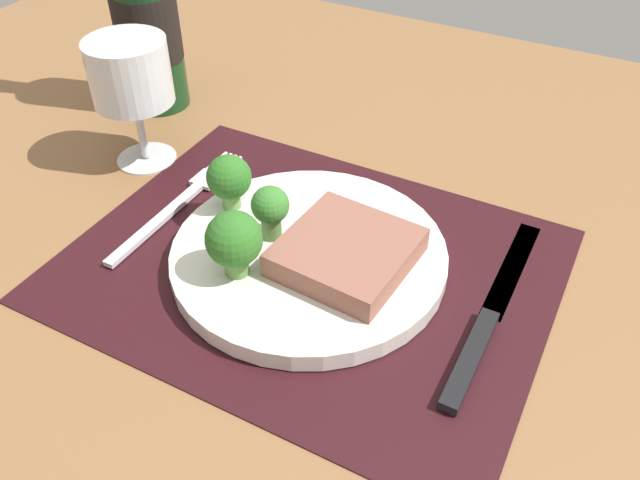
{
  "coord_description": "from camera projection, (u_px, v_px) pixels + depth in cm",
  "views": [
    {
      "loc": [
        20.23,
        -36.1,
        38.04
      ],
      "look_at": [
        0.29,
        1.46,
        1.9
      ],
      "focal_mm": 36.78,
      "sensor_mm": 36.0,
      "label": 1
    }
  ],
  "objects": [
    {
      "name": "broccoli_front_edge",
      "position": [
        229.0,
        179.0,
        0.58
      ],
      "size": [
        4.01,
        4.01,
        5.16
      ],
      "color": "#6B994C",
      "rests_on": "plate"
    },
    {
      "name": "ground_plane",
      "position": [
        309.0,
        278.0,
        0.57
      ],
      "size": [
        140.0,
        110.0,
        3.0
      ],
      "primitive_type": "cube",
      "color": "brown"
    },
    {
      "name": "wine_bottle",
      "position": [
        144.0,
        10.0,
        0.71
      ],
      "size": [
        7.16,
        7.16,
        31.08
      ],
      "color": "#143819",
      "rests_on": "ground_plane"
    },
    {
      "name": "placemat",
      "position": [
        309.0,
        264.0,
        0.56
      ],
      "size": [
        40.12,
        31.31,
        0.3
      ],
      "primitive_type": "cube",
      "color": "black",
      "rests_on": "ground_plane"
    },
    {
      "name": "wine_glass",
      "position": [
        131.0,
        79.0,
        0.63
      ],
      "size": [
        7.87,
        7.87,
        13.0
      ],
      "color": "silver",
      "rests_on": "ground_plane"
    },
    {
      "name": "knife",
      "position": [
        488.0,
        319.0,
        0.51
      ],
      "size": [
        1.8,
        23.0,
        0.8
      ],
      "rotation": [
        0.0,
        0.0,
        -0.03
      ],
      "color": "black",
      "rests_on": "placemat"
    },
    {
      "name": "broccoli_near_steak",
      "position": [
        270.0,
        208.0,
        0.54
      ],
      "size": [
        3.23,
        3.23,
        4.97
      ],
      "color": "#6B994C",
      "rests_on": "plate"
    },
    {
      "name": "steak",
      "position": [
        347.0,
        252.0,
        0.53
      ],
      "size": [
        10.6,
        10.85,
        2.18
      ],
      "primitive_type": "cube",
      "rotation": [
        0.0,
        0.0,
        -0.08
      ],
      "color": "#8C5647",
      "rests_on": "plate"
    },
    {
      "name": "broccoli_back_left",
      "position": [
        234.0,
        241.0,
        0.51
      ],
      "size": [
        4.55,
        4.55,
        5.72
      ],
      "color": "#5B8942",
      "rests_on": "plate"
    },
    {
      "name": "plate",
      "position": [
        309.0,
        256.0,
        0.55
      ],
      "size": [
        23.29,
        23.29,
        1.6
      ],
      "primitive_type": "cylinder",
      "color": "silver",
      "rests_on": "placemat"
    },
    {
      "name": "fork",
      "position": [
        179.0,
        203.0,
        0.62
      ],
      "size": [
        2.4,
        19.2,
        0.5
      ],
      "rotation": [
        0.0,
        0.0,
        0.05
      ],
      "color": "silver",
      "rests_on": "placemat"
    }
  ]
}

